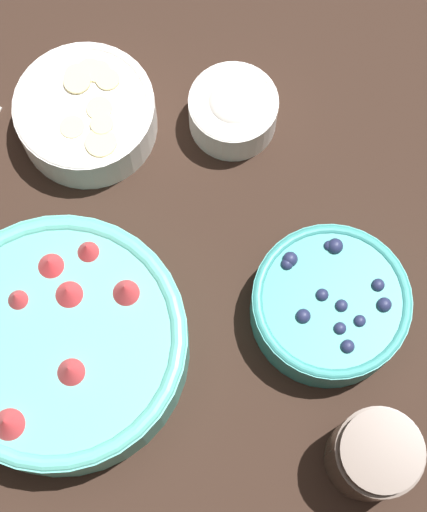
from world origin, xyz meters
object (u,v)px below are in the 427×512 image
at_px(bowl_bananas, 86,113).
at_px(jar_chocolate, 373,456).
at_px(bowl_cream, 233,109).
at_px(bowl_strawberries, 61,343).
at_px(bowl_blueberries, 330,305).

relative_size(bowl_bananas, jar_chocolate, 1.64).
xyz_separation_m(bowl_cream, jar_chocolate, (-0.22, 0.33, 0.01)).
bearing_deg(jar_chocolate, bowl_bananas, -37.44).
relative_size(bowl_strawberries, jar_chocolate, 2.72).
bearing_deg(bowl_cream, bowl_bananas, 16.24).
bearing_deg(bowl_blueberries, bowl_cream, -52.32).
relative_size(bowl_blueberries, jar_chocolate, 1.71).
distance_m(bowl_strawberries, bowl_cream, 0.31).
bearing_deg(bowl_bananas, jar_chocolate, 142.56).
distance_m(bowl_strawberries, bowl_blueberries, 0.27).
relative_size(bowl_strawberries, bowl_blueberries, 1.59).
height_order(bowl_cream, jar_chocolate, jar_chocolate).
distance_m(bowl_cream, jar_chocolate, 0.39).
height_order(bowl_blueberries, bowl_bananas, bowl_blueberries).
bearing_deg(bowl_bananas, bowl_blueberries, 154.17).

